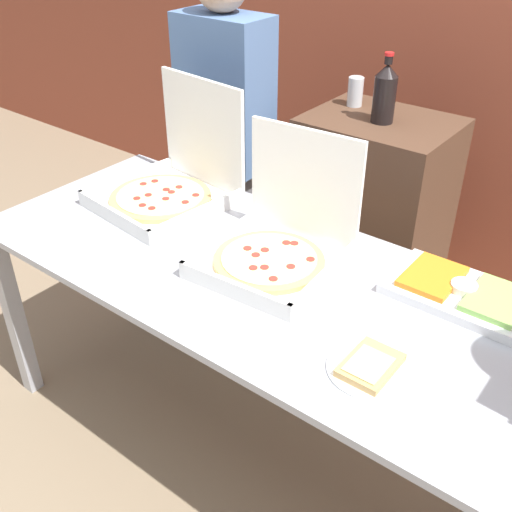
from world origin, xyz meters
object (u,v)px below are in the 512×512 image
object	(u,v)px
pizza_box_near_right	(171,181)
soda_bottle	(385,93)
veggie_tray	(463,292)
person_guest_cap	(226,147)
pizza_box_far_right	(278,242)
soda_can_silver	(355,91)
paper_plate_front_center	(370,367)

from	to	relation	value
pizza_box_near_right	soda_bottle	bearing A→B (deg)	59.72
veggie_tray	person_guest_cap	distance (m)	1.32
pizza_box_far_right	soda_bottle	bearing A→B (deg)	90.97
pizza_box_far_right	veggie_tray	bearing A→B (deg)	13.22
soda_can_silver	person_guest_cap	xyz separation A→B (m)	(-0.44, -0.35, -0.25)
veggie_tray	soda_can_silver	bearing A→B (deg)	138.00
paper_plate_front_center	soda_bottle	xyz separation A→B (m)	(-0.56, 1.07, 0.34)
person_guest_cap	veggie_tray	bearing A→B (deg)	162.70
pizza_box_near_right	pizza_box_far_right	xyz separation A→B (m)	(0.59, -0.11, -0.00)
paper_plate_front_center	soda_bottle	size ratio (longest dim) A/B	0.82
soda_can_silver	person_guest_cap	bearing A→B (deg)	-141.84
pizza_box_far_right	soda_can_silver	bearing A→B (deg)	101.92
veggie_tray	soda_bottle	distance (m)	0.95
soda_bottle	person_guest_cap	distance (m)	0.74
pizza_box_near_right	paper_plate_front_center	size ratio (longest dim) A/B	2.24
paper_plate_front_center	soda_bottle	distance (m)	1.26
soda_bottle	soda_can_silver	size ratio (longest dim) A/B	2.22
paper_plate_front_center	soda_can_silver	size ratio (longest dim) A/B	1.83
veggie_tray	soda_can_silver	distance (m)	1.14
veggie_tray	pizza_box_near_right	bearing A→B (deg)	-176.61
pizza_box_far_right	paper_plate_front_center	bearing A→B (deg)	-32.80
pizza_box_far_right	soda_can_silver	world-z (taller)	pizza_box_far_right
pizza_box_near_right	veggie_tray	bearing A→B (deg)	9.74
person_guest_cap	pizza_box_near_right	bearing A→B (deg)	103.69
paper_plate_front_center	person_guest_cap	size ratio (longest dim) A/B	0.14
veggie_tray	soda_bottle	size ratio (longest dim) A/B	1.59
pizza_box_near_right	person_guest_cap	bearing A→B (deg)	110.04
person_guest_cap	paper_plate_front_center	bearing A→B (deg)	144.95
pizza_box_near_right	veggie_tray	xyz separation A→B (m)	(1.15, 0.07, -0.06)
paper_plate_front_center	pizza_box_near_right	bearing A→B (deg)	160.79
pizza_box_near_right	paper_plate_front_center	bearing A→B (deg)	-12.85
soda_bottle	pizza_box_near_right	bearing A→B (deg)	-126.64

